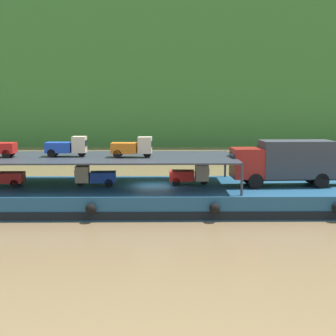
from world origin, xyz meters
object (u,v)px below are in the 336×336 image
Objects in this scene: mini_truck_lower_stern at (2,176)px; mini_truck_lower_mid at (190,175)px; mini_truck_lower_aft at (95,176)px; mini_truck_upper_fore at (133,147)px; covered_lorry at (285,161)px; mini_truck_upper_mid at (67,147)px; cargo_barge at (154,196)px.

mini_truck_lower_mid is at bearing 2.99° from mini_truck_lower_stern.
mini_truck_lower_aft is 1.00× the size of mini_truck_upper_fore.
covered_lorry is at bearing -5.36° from mini_truck_lower_mid.
covered_lorry is 2.89× the size of mini_truck_lower_stern.
mini_truck_lower_aft is at bearing -175.18° from mini_truck_lower_mid.
mini_truck_upper_mid is (-14.81, 0.30, 1.00)m from covered_lorry.
covered_lorry is 19.20m from mini_truck_lower_stern.
cargo_barge is 9.25m from covered_lorry.
mini_truck_lower_stern reaches higher than cargo_barge.
mini_truck_lower_stern is 6.24m from mini_truck_lower_aft.
covered_lorry reaches higher than cargo_barge.
covered_lorry is at bearing -1.15° from mini_truck_upper_mid.
mini_truck_lower_stern and mini_truck_lower_aft have the same top height.
mini_truck_upper_fore reaches higher than cargo_barge.
mini_truck_upper_fore reaches higher than mini_truck_lower_stern.
covered_lorry is at bearing 1.14° from mini_truck_upper_fore.
mini_truck_upper_fore is at bearing -0.93° from mini_truck_lower_stern.
mini_truck_lower_stern is at bearing -178.02° from cargo_barge.
mini_truck_lower_aft is 2.75m from mini_truck_upper_mid.
covered_lorry reaches higher than mini_truck_lower_mid.
mini_truck_lower_aft is at bearing 1.08° from mini_truck_lower_stern.
mini_truck_lower_stern and mini_truck_lower_mid have the same top height.
mini_truck_upper_mid reaches higher than mini_truck_lower_mid.
covered_lorry reaches higher than mini_truck_lower_aft.
cargo_barge is at bearing 178.12° from covered_lorry.
cargo_barge is 6.83m from mini_truck_upper_mid.
mini_truck_lower_aft is at bearing -176.62° from cargo_barge.
covered_lorry is 14.85m from mini_truck_upper_mid.
cargo_barge is 9.95× the size of mini_truck_lower_aft.
mini_truck_upper_mid is (-5.90, 0.01, 3.44)m from cargo_barge.
mini_truck_upper_fore is (4.48, -0.50, 0.00)m from mini_truck_upper_mid.
mini_truck_lower_aft is 3.29m from mini_truck_upper_fore.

